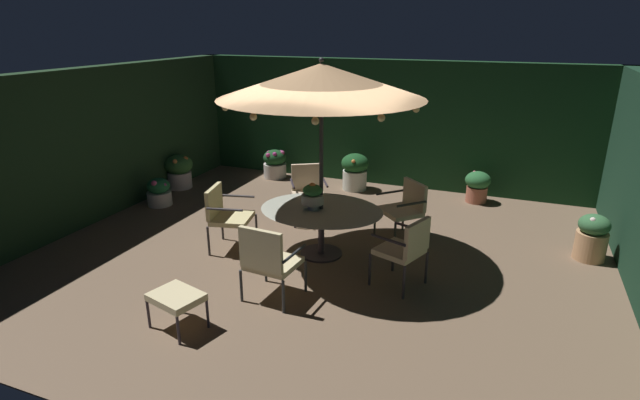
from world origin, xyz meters
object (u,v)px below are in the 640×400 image
Objects in this scene: patio_chair_east at (268,259)px; ottoman_footrest at (176,298)px; patio_chair_south at (405,206)px; patio_umbrella at (321,81)px; potted_plant_right_far at (355,171)px; potted_plant_front_corner at (159,192)px; patio_chair_northeast at (226,212)px; patio_chair_north at (308,189)px; centerpiece_planter at (313,195)px; potted_plant_back_left at (179,170)px; potted_plant_right_near at (592,237)px; potted_plant_back_right at (275,163)px; patio_dining_table at (321,216)px; potted_plant_left_near at (477,186)px; patio_chair_southeast at (406,247)px.

patio_chair_east reaches higher than ottoman_footrest.
patio_chair_east is 2.74m from patio_chair_south.
potted_plant_right_far is at bearing 98.95° from patio_umbrella.
patio_chair_northeast is at bearing -28.16° from potted_plant_front_corner.
patio_umbrella is at bearing -59.47° from patio_chair_north.
patio_umbrella is 7.15× the size of centerpiece_planter.
potted_plant_right_near is at bearing -4.46° from potted_plant_back_left.
centerpiece_planter is 0.58× the size of potted_plant_right_near.
patio_chair_northeast is 1.29× the size of potted_plant_right_far.
potted_plant_right_near is (7.63, -0.60, -0.03)m from potted_plant_back_left.
potted_plant_back_right is (-2.31, 3.38, -0.62)m from centerpiece_planter.
potted_plant_back_right reaches higher than potted_plant_front_corner.
patio_umbrella is at bearing -160.64° from potted_plant_right_near.
patio_chair_east is at bearing -33.43° from potted_plant_front_corner.
potted_plant_back_right is at bearing 126.13° from patio_umbrella.
potted_plant_front_corner is (-3.64, 0.87, -0.35)m from patio_dining_table.
patio_dining_table is 1.89× the size of patio_chair_north.
ottoman_footrest is 1.08× the size of potted_plant_left_near.
patio_chair_east reaches higher than potted_plant_right_near.
patio_chair_southeast is (1.47, 0.95, -0.00)m from patio_chair_east.
potted_plant_right_far is at bearing 94.77° from patio_chair_east.
ottoman_footrest is at bearing -90.90° from patio_chair_north.
patio_chair_south is 1.48× the size of potted_plant_back_right.
patio_umbrella is at bearing -134.43° from patio_chair_south.
centerpiece_planter reaches higher than potted_plant_back_left.
patio_chair_north is 1.52× the size of potted_plant_back_right.
patio_chair_east is 1.06× the size of patio_chair_southeast.
potted_plant_back_right is (-3.44, 2.28, -0.24)m from patio_chair_south.
potted_plant_right_near is (6.12, -2.02, 0.03)m from potted_plant_back_right.
centerpiece_planter is at bearing -55.64° from potted_plant_back_right.
patio_chair_east is 4.24m from potted_plant_front_corner.
patio_chair_south is (1.13, 2.50, -0.02)m from patio_chair_east.
patio_chair_northeast reaches higher than patio_chair_southeast.
centerpiece_planter is at bearing 89.87° from patio_chair_east.
patio_chair_north is 1.36× the size of potted_plant_back_left.
patio_chair_south is 2.61m from potted_plant_right_far.
patio_dining_table is at bearing -59.47° from patio_chair_north.
patio_chair_north is 2.94m from potted_plant_front_corner.
patio_umbrella reaches higher than potted_plant_left_near.
potted_plant_back_left is 1.08m from potted_plant_front_corner.
patio_dining_table is 3.38× the size of potted_plant_front_corner.
centerpiece_planter is 0.56× the size of potted_plant_back_left.
potted_plant_back_left is (-3.82, 1.96, -0.56)m from centerpiece_planter.
ottoman_footrest is (-0.06, -3.63, -0.17)m from patio_chair_north.
patio_dining_table is 2.51m from ottoman_footrest.
centerpiece_planter reaches higher than ottoman_footrest.
patio_umbrella is at bearing -13.40° from potted_plant_front_corner.
patio_chair_north is 4.44m from potted_plant_right_near.
patio_umbrella is 1.60m from centerpiece_planter.
patio_chair_north reaches higher than patio_dining_table.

